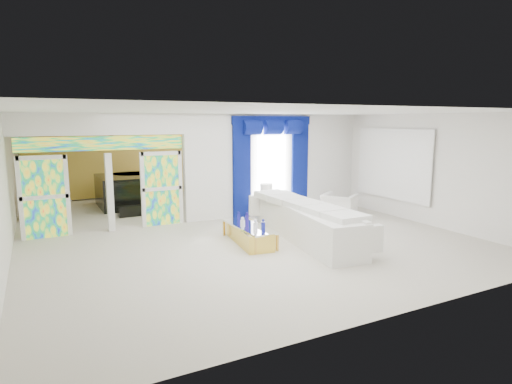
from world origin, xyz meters
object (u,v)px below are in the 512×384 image
coffee_table (249,235)px  console_table (275,209)px  white_sofa (305,223)px  armchair (339,204)px  grand_piano (123,191)px

coffee_table → console_table: 2.95m
white_sofa → armchair: size_ratio=4.40×
console_table → coffee_table: bearing=-131.7°
white_sofa → armchair: 3.04m
console_table → grand_piano: grand_piano is taller
grand_piano → white_sofa: bearing=-63.1°
console_table → armchair: size_ratio=1.28×
white_sofa → console_table: (0.61, 2.50, -0.20)m
grand_piano → coffee_table: bearing=-73.2°
coffee_table → armchair: size_ratio=1.87×
console_table → grand_piano: 5.18m
armchair → grand_piano: grand_piano is taller
coffee_table → console_table: bearing=48.3°
console_table → grand_piano: size_ratio=0.61×
white_sofa → grand_piano: size_ratio=2.07×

